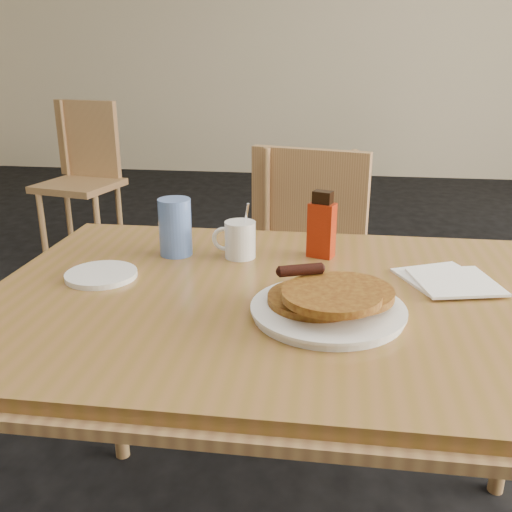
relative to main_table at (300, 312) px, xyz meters
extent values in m
plane|color=beige|center=(-0.07, 4.98, 0.69)|extent=(8.00, 0.00, 8.00)
cube|color=brown|center=(0.00, 0.00, 0.02)|extent=(1.31, 0.87, 0.04)
cube|color=tan|center=(0.00, 0.00, 0.00)|extent=(1.35, 0.91, 0.02)
cube|color=tan|center=(-0.02, 0.66, -0.27)|extent=(0.50, 0.50, 0.04)
cube|color=tan|center=(-0.02, 0.85, -0.02)|extent=(0.41, 0.14, 0.45)
cylinder|color=tan|center=(-0.19, 0.50, -0.50)|extent=(0.04, 0.04, 0.42)
cylinder|color=tan|center=(0.14, 0.83, -0.50)|extent=(0.04, 0.04, 0.42)
cube|color=tan|center=(-1.48, 2.15, -0.25)|extent=(0.51, 0.51, 0.04)
cube|color=tan|center=(-1.48, 2.34, 0.00)|extent=(0.43, 0.13, 0.47)
cylinder|color=tan|center=(-1.65, 1.98, -0.49)|extent=(0.04, 0.04, 0.44)
cylinder|color=tan|center=(-1.31, 2.32, -0.49)|extent=(0.04, 0.04, 0.44)
cylinder|color=white|center=(0.06, -0.09, 0.05)|extent=(0.28, 0.28, 0.02)
cylinder|color=white|center=(0.06, -0.09, 0.06)|extent=(0.29, 0.29, 0.01)
cylinder|color=olive|center=(0.03, -0.08, 0.06)|extent=(0.18, 0.18, 0.01)
cylinder|color=olive|center=(0.09, -0.07, 0.08)|extent=(0.19, 0.19, 0.01)
cylinder|color=olive|center=(0.06, -0.12, 0.09)|extent=(0.18, 0.18, 0.01)
cylinder|color=black|center=(0.00, -0.05, 0.11)|extent=(0.09, 0.05, 0.02)
cylinder|color=white|center=(-0.16, 0.21, 0.08)|extent=(0.07, 0.07, 0.09)
torus|color=white|center=(-0.20, 0.21, 0.08)|extent=(0.06, 0.01, 0.06)
cylinder|color=black|center=(-0.16, 0.21, 0.12)|extent=(0.07, 0.07, 0.01)
cylinder|color=silver|center=(-0.15, 0.21, 0.12)|extent=(0.03, 0.04, 0.13)
cube|color=maroon|center=(0.03, 0.24, 0.11)|extent=(0.07, 0.06, 0.13)
cube|color=black|center=(0.03, 0.24, 0.19)|extent=(0.05, 0.04, 0.03)
cube|color=white|center=(0.30, 0.12, 0.04)|extent=(0.22, 0.22, 0.01)
cube|color=white|center=(0.33, 0.09, 0.05)|extent=(0.20, 0.20, 0.01)
cylinder|color=#5578C8|center=(-0.32, 0.21, 0.11)|extent=(0.09, 0.09, 0.14)
cylinder|color=white|center=(-0.44, 0.03, 0.05)|extent=(0.17, 0.17, 0.01)
camera|label=1|loc=(0.06, -1.08, 0.51)|focal=40.00mm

